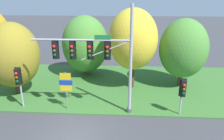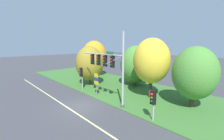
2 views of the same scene
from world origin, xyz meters
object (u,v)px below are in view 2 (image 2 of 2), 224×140
pedestrian_signal_near_kerb (153,99)px  tree_behind_signpost (135,65)px  pedestrian_signal_further_along (81,74)px  tree_left_of_mast (90,63)px  route_sign_post (96,81)px  tree_nearest_road (94,56)px  traffic_signal_mast (108,64)px  tree_mid_verge (151,61)px  tree_tall_centre (194,73)px

pedestrian_signal_near_kerb → tree_behind_signpost: (-8.27, 8.14, 1.32)m
pedestrian_signal_further_along → tree_left_of_mast: tree_left_of_mast is taller
route_sign_post → tree_nearest_road: tree_nearest_road is taller
tree_left_of_mast → pedestrian_signal_further_along: bearing=-59.0°
traffic_signal_mast → tree_mid_verge: traffic_signal_mast is taller
tree_left_of_mast → tree_mid_verge: tree_mid_verge is taller
traffic_signal_mast → route_sign_post: (-2.46, 0.17, -2.40)m
pedestrian_signal_near_kerb → tree_nearest_road: tree_nearest_road is taller
traffic_signal_mast → tree_nearest_road: traffic_signal_mast is taller
tree_left_of_mast → tree_tall_centre: (14.72, 2.63, 0.14)m
pedestrian_signal_near_kerb → route_sign_post: 8.39m
pedestrian_signal_near_kerb → traffic_signal_mast: bearing=177.6°
pedestrian_signal_near_kerb → tree_mid_verge: 6.53m
pedestrian_signal_further_along → tree_nearest_road: tree_nearest_road is taller
route_sign_post → tree_left_of_mast: tree_left_of_mast is taller
pedestrian_signal_near_kerb → tree_tall_centre: (1.23, 5.63, 1.61)m
tree_tall_centre → tree_behind_signpost: bearing=165.2°
route_sign_post → tree_left_of_mast: (-5.11, 2.57, 1.52)m
pedestrian_signal_near_kerb → tree_behind_signpost: bearing=135.4°
route_sign_post → tree_mid_verge: 7.22m
tree_left_of_mast → tree_mid_verge: 10.34m
tree_left_of_mast → route_sign_post: bearing=-26.7°
pedestrian_signal_further_along → tree_nearest_road: 10.28m
tree_behind_signpost → pedestrian_signal_near_kerb: bearing=-44.6°
tree_left_of_mast → tree_mid_verge: (10.10, 1.97, 1.06)m
tree_mid_verge → tree_tall_centre: (4.63, 0.66, -0.92)m
tree_nearest_road → tree_mid_verge: tree_mid_verge is taller
pedestrian_signal_further_along → tree_nearest_road: (-6.87, 7.46, 1.66)m
pedestrian_signal_further_along → route_sign_post: pedestrian_signal_further_along is taller
traffic_signal_mast → tree_tall_centre: size_ratio=1.22×
tree_tall_centre → pedestrian_signal_near_kerb: bearing=-102.3°
pedestrian_signal_near_kerb → tree_left_of_mast: size_ratio=0.45×
pedestrian_signal_near_kerb → tree_nearest_road: 20.49m
pedestrian_signal_near_kerb → tree_left_of_mast: 13.90m
route_sign_post → tree_behind_signpost: 7.84m
route_sign_post → tree_nearest_road: bearing=144.4°
pedestrian_signal_near_kerb → pedestrian_signal_further_along: pedestrian_signal_further_along is taller
tree_mid_verge → traffic_signal_mast: bearing=-118.2°
pedestrian_signal_near_kerb → tree_behind_signpost: 11.68m
traffic_signal_mast → tree_left_of_mast: bearing=160.1°
tree_mid_verge → tree_behind_signpost: bearing=146.9°
tree_mid_verge → tree_tall_centre: 4.76m
traffic_signal_mast → tree_tall_centre: 8.98m
tree_behind_signpost → tree_mid_verge: bearing=-33.1°
tree_nearest_road → tree_left_of_mast: (5.32, -4.88, -0.55)m
route_sign_post → tree_mid_verge: bearing=42.4°
tree_nearest_road → tree_tall_centre: bearing=-6.4°
tree_nearest_road → tree_behind_signpost: tree_nearest_road is taller
pedestrian_signal_near_kerb → tree_mid_verge: bearing=124.4°
traffic_signal_mast → tree_behind_signpost: bearing=106.6°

